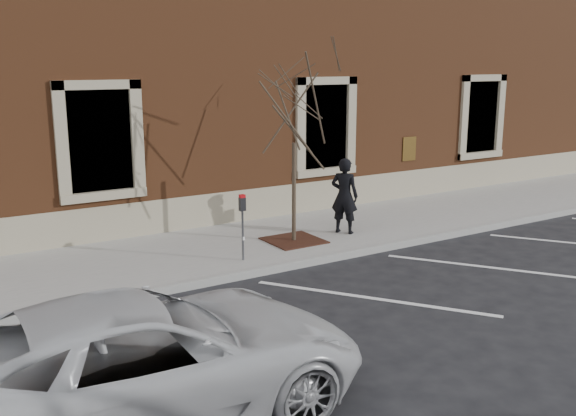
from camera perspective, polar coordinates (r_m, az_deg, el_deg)
ground at (r=13.16m, az=1.40°, el=-5.17°), size 120.00×120.00×0.00m
sidewalk_near at (r=14.56m, az=-2.41°, el=-3.09°), size 40.00×3.50×0.15m
curb_near at (r=13.10m, az=1.52°, el=-4.91°), size 40.00×0.12×0.15m
parking_stripes at (r=11.49m, az=7.52°, el=-7.97°), size 28.00×4.40×0.01m
building_civic at (r=19.44m, az=-11.54°, el=12.35°), size 40.00×8.62×8.00m
man at (r=14.96m, az=5.04°, el=1.09°), size 0.72×0.77×1.77m
parking_meter at (r=12.82m, az=-4.07°, el=-0.62°), size 0.12×0.09×1.35m
tree_grate at (r=14.40m, az=0.52°, el=-2.89°), size 1.17×1.17×0.03m
sapling at (r=13.91m, az=0.55°, el=8.27°), size 2.41×2.41×4.02m
white_truck at (r=7.70m, az=-12.92°, el=-13.03°), size 5.42×2.64×1.48m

